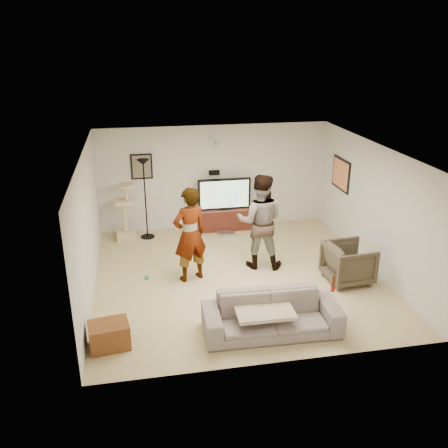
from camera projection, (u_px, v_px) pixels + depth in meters
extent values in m
cube|color=tan|center=(238.00, 276.00, 9.46)|extent=(5.50, 5.50, 0.02)
cube|color=white|center=(239.00, 150.00, 8.54)|extent=(5.50, 5.50, 0.02)
cube|color=silver|center=(214.00, 177.00, 11.52)|extent=(5.50, 0.04, 2.50)
cube|color=silver|center=(281.00, 286.00, 6.49)|extent=(5.50, 0.04, 2.50)
cube|color=silver|center=(88.00, 227.00, 8.53)|extent=(0.04, 5.50, 2.50)
cube|color=silver|center=(374.00, 207.00, 9.48)|extent=(0.04, 5.50, 2.50)
cylinder|color=white|center=(214.00, 142.00, 11.18)|extent=(0.26, 0.04, 0.26)
cube|color=black|center=(214.00, 173.00, 11.42)|extent=(0.25, 0.10, 0.10)
cube|color=#6A6050|center=(142.00, 167.00, 11.08)|extent=(0.42, 0.03, 0.52)
cube|color=#EC7F4F|center=(341.00, 174.00, 10.85)|extent=(0.03, 0.78, 0.62)
cube|color=#421811|center=(224.00, 219.00, 11.69)|extent=(1.24, 0.45, 0.52)
cube|color=#B7B7B7|center=(226.00, 233.00, 11.41)|extent=(0.40, 0.30, 0.07)
cube|color=black|center=(224.00, 194.00, 11.46)|extent=(1.27, 0.08, 0.75)
cube|color=#9BE845|center=(225.00, 194.00, 11.42)|extent=(1.17, 0.01, 0.66)
cylinder|color=black|center=(145.00, 200.00, 10.94)|extent=(0.32, 0.32, 1.86)
cube|color=#CBB08A|center=(124.00, 212.00, 10.94)|extent=(0.46, 0.46, 1.34)
imported|color=gray|center=(190.00, 235.00, 9.01)|extent=(0.79, 0.65, 1.86)
imported|color=#415293|center=(260.00, 221.00, 9.54)|extent=(1.11, 0.97, 1.94)
imported|color=slate|center=(272.00, 315.00, 7.55)|extent=(2.19, 0.92, 0.63)
cube|color=beige|center=(264.00, 309.00, 7.49)|extent=(0.91, 0.72, 0.06)
cylinder|color=#4C2610|center=(333.00, 284.00, 7.57)|extent=(0.06, 0.06, 0.25)
imported|color=#3F3628|center=(348.00, 263.00, 9.13)|extent=(0.89, 0.87, 0.76)
cube|color=brown|center=(109.00, 335.00, 7.24)|extent=(0.65, 0.53, 0.40)
sphere|color=#149486|center=(147.00, 277.00, 9.31)|extent=(0.08, 0.08, 0.08)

